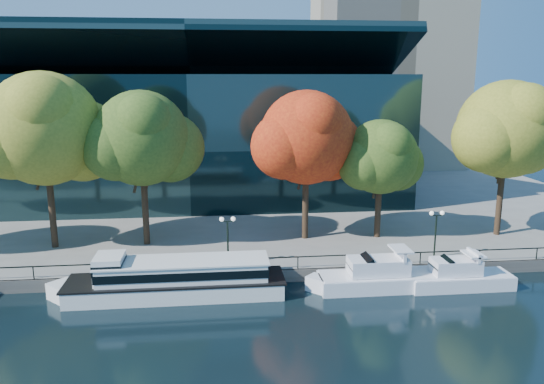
{
  "coord_description": "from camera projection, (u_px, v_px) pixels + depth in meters",
  "views": [
    {
      "loc": [
        -1.31,
        -35.79,
        15.9
      ],
      "look_at": [
        3.47,
        8.0,
        6.17
      ],
      "focal_mm": 35.0,
      "sensor_mm": 36.0,
      "label": 1
    }
  ],
  "objects": [
    {
      "name": "tour_boat",
      "position": [
        171.0,
        278.0,
        38.76
      ],
      "size": [
        17.3,
        3.86,
        3.28
      ],
      "color": "white",
      "rests_on": "ground"
    },
    {
      "name": "convention_building",
      "position": [
        193.0,
        135.0,
        66.91
      ],
      "size": [
        50.0,
        24.57,
        21.43
      ],
      "color": "black",
      "rests_on": "ground"
    },
    {
      "name": "lamp_2",
      "position": [
        436.0,
        223.0,
        43.59
      ],
      "size": [
        1.26,
        0.36,
        4.03
      ],
      "color": "black",
      "rests_on": "promenade"
    },
    {
      "name": "tree_5",
      "position": [
        509.0,
        132.0,
        48.6
      ],
      "size": [
        11.24,
        9.22,
        14.54
      ],
      "color": "black",
      "rests_on": "promenade"
    },
    {
      "name": "cruiser_near",
      "position": [
        378.0,
        276.0,
        40.13
      ],
      "size": [
        10.99,
        2.83,
        3.18
      ],
      "color": "white",
      "rests_on": "ground"
    },
    {
      "name": "cruiser_far",
      "position": [
        455.0,
        276.0,
        40.34
      ],
      "size": [
        8.9,
        2.47,
        2.91
      ],
      "color": "white",
      "rests_on": "ground"
    },
    {
      "name": "tree_3",
      "position": [
        308.0,
        140.0,
        47.58
      ],
      "size": [
        10.61,
        8.7,
        13.67
      ],
      "color": "black",
      "rests_on": "promenade"
    },
    {
      "name": "tree_1",
      "position": [
        47.0,
        131.0,
        44.76
      ],
      "size": [
        12.07,
        9.89,
        15.3
      ],
      "color": "black",
      "rests_on": "promenade"
    },
    {
      "name": "tree_4",
      "position": [
        382.0,
        159.0,
        48.37
      ],
      "size": [
        8.54,
        7.0,
        11.03
      ],
      "color": "black",
      "rests_on": "promenade"
    },
    {
      "name": "lamp_1",
      "position": [
        228.0,
        230.0,
        41.77
      ],
      "size": [
        1.26,
        0.36,
        4.03
      ],
      "color": "black",
      "rests_on": "promenade"
    },
    {
      "name": "promenade",
      "position": [
        225.0,
        189.0,
        73.51
      ],
      "size": [
        90.0,
        67.08,
        1.0
      ],
      "color": "slate",
      "rests_on": "ground"
    },
    {
      "name": "railing",
      "position": [
        234.0,
        259.0,
        41.05
      ],
      "size": [
        88.2,
        0.08,
        0.99
      ],
      "color": "black",
      "rests_on": "promenade"
    },
    {
      "name": "ground",
      "position": [
        236.0,
        300.0,
        38.31
      ],
      "size": [
        160.0,
        160.0,
        0.0
      ],
      "primitive_type": "plane",
      "color": "black",
      "rests_on": "ground"
    },
    {
      "name": "tree_2",
      "position": [
        144.0,
        140.0,
        45.84
      ],
      "size": [
        10.37,
        8.51,
        13.71
      ],
      "color": "black",
      "rests_on": "promenade"
    }
  ]
}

